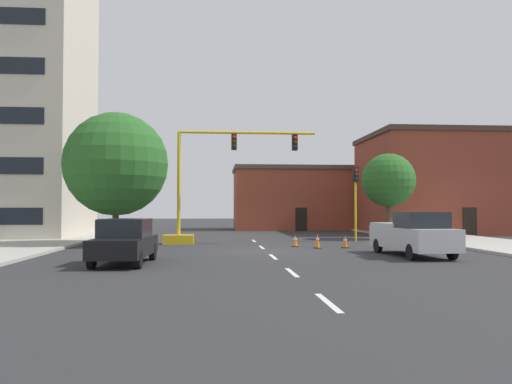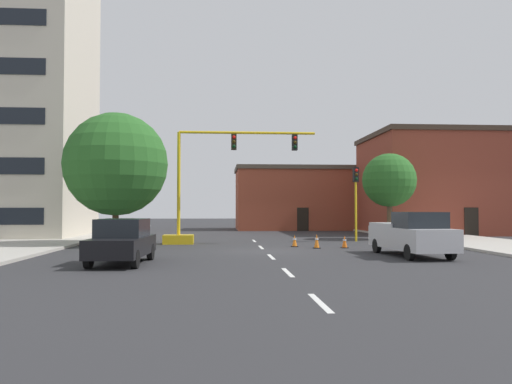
# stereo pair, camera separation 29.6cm
# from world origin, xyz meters

# --- Properties ---
(ground_plane) EXTENTS (160.00, 160.00, 0.00)m
(ground_plane) POSITION_xyz_m (0.00, 0.00, 0.00)
(ground_plane) COLOR #2D2D30
(sidewalk_left) EXTENTS (6.00, 56.00, 0.14)m
(sidewalk_left) POSITION_xyz_m (-13.41, 8.00, 0.07)
(sidewalk_left) COLOR #B2ADA3
(sidewalk_left) RESTS_ON ground_plane
(sidewalk_right) EXTENTS (6.00, 56.00, 0.14)m
(sidewalk_right) POSITION_xyz_m (13.41, 8.00, 0.07)
(sidewalk_right) COLOR #B2ADA3
(sidewalk_right) RESTS_ON ground_plane
(lane_stripe_seg_0) EXTENTS (0.16, 2.40, 0.01)m
(lane_stripe_seg_0) POSITION_xyz_m (0.00, -14.00, 0.00)
(lane_stripe_seg_0) COLOR silver
(lane_stripe_seg_0) RESTS_ON ground_plane
(lane_stripe_seg_1) EXTENTS (0.16, 2.40, 0.01)m
(lane_stripe_seg_1) POSITION_xyz_m (0.00, -8.50, 0.00)
(lane_stripe_seg_1) COLOR silver
(lane_stripe_seg_1) RESTS_ON ground_plane
(lane_stripe_seg_2) EXTENTS (0.16, 2.40, 0.01)m
(lane_stripe_seg_2) POSITION_xyz_m (0.00, -3.00, 0.00)
(lane_stripe_seg_2) COLOR silver
(lane_stripe_seg_2) RESTS_ON ground_plane
(lane_stripe_seg_3) EXTENTS (0.16, 2.40, 0.01)m
(lane_stripe_seg_3) POSITION_xyz_m (0.00, 2.50, 0.00)
(lane_stripe_seg_3) COLOR silver
(lane_stripe_seg_3) RESTS_ON ground_plane
(lane_stripe_seg_4) EXTENTS (0.16, 2.40, 0.01)m
(lane_stripe_seg_4) POSITION_xyz_m (0.00, 8.00, 0.00)
(lane_stripe_seg_4) COLOR silver
(lane_stripe_seg_4) RESTS_ON ground_plane
(building_brick_center) EXTENTS (12.50, 7.72, 6.27)m
(building_brick_center) POSITION_xyz_m (5.58, 26.05, 3.15)
(building_brick_center) COLOR brown
(building_brick_center) RESTS_ON ground_plane
(building_row_right) EXTENTS (12.41, 10.45, 8.48)m
(building_row_right) POSITION_xyz_m (16.72, 16.97, 4.25)
(building_row_right) COLOR brown
(building_row_right) RESTS_ON ground_plane
(traffic_signal_gantry) EXTENTS (9.19, 1.20, 6.83)m
(traffic_signal_gantry) POSITION_xyz_m (-3.55, 5.47, 2.25)
(traffic_signal_gantry) COLOR yellow
(traffic_signal_gantry) RESTS_ON ground_plane
(traffic_light_pole_right) EXTENTS (0.32, 0.47, 4.80)m
(traffic_light_pole_right) POSITION_xyz_m (6.54, 7.02, 3.53)
(traffic_light_pole_right) COLOR yellow
(traffic_light_pole_right) RESTS_ON ground_plane
(tree_left_near) EXTENTS (5.96, 5.96, 7.67)m
(tree_left_near) POSITION_xyz_m (-8.26, 4.48, 4.69)
(tree_left_near) COLOR #4C3823
(tree_left_near) RESTS_ON ground_plane
(tree_right_mid) EXTENTS (3.71, 3.71, 5.95)m
(tree_right_mid) POSITION_xyz_m (9.47, 9.10, 4.08)
(tree_right_mid) COLOR brown
(tree_right_mid) RESTS_ON ground_plane
(pickup_truck_silver) EXTENTS (2.32, 5.51, 1.99)m
(pickup_truck_silver) POSITION_xyz_m (6.31, -3.18, 0.97)
(pickup_truck_silver) COLOR #BCBCC1
(pickup_truck_silver) RESTS_ON ground_plane
(sedan_black_near_left) EXTENTS (2.06, 4.58, 1.74)m
(sedan_black_near_left) POSITION_xyz_m (-6.03, -5.45, 0.89)
(sedan_black_near_left) COLOR black
(sedan_black_near_left) RESTS_ON ground_plane
(traffic_cone_roadside_a) EXTENTS (0.36, 0.36, 0.67)m
(traffic_cone_roadside_a) POSITION_xyz_m (1.90, 2.78, 0.33)
(traffic_cone_roadside_a) COLOR black
(traffic_cone_roadside_a) RESTS_ON ground_plane
(traffic_cone_roadside_b) EXTENTS (0.36, 0.36, 0.68)m
(traffic_cone_roadside_b) POSITION_xyz_m (4.46, 1.69, 0.33)
(traffic_cone_roadside_b) COLOR black
(traffic_cone_roadside_b) RESTS_ON ground_plane
(traffic_cone_roadside_c) EXTENTS (0.36, 0.36, 0.78)m
(traffic_cone_roadside_c) POSITION_xyz_m (2.92, 1.60, 0.38)
(traffic_cone_roadside_c) COLOR black
(traffic_cone_roadside_c) RESTS_ON ground_plane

